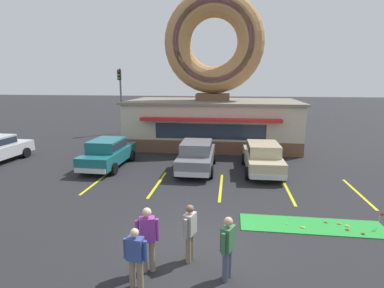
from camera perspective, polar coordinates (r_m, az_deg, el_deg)
name	(u,v)px	position (r m, az deg, el deg)	size (l,w,h in m)	color
ground_plane	(197,244)	(9.57, 1.05, -18.47)	(160.00, 160.00, 0.00)	#232326
donut_shop_building	(213,95)	(22.19, 4.02, 9.27)	(12.30, 6.75, 10.96)	brown
putting_mat	(312,226)	(11.29, 21.81, -14.25)	(4.78, 1.24, 0.03)	green
mini_donut_near_left	(326,222)	(11.66, 24.16, -13.40)	(0.13, 0.13, 0.04)	#A5724C
mini_donut_near_right	(347,226)	(11.69, 27.46, -13.66)	(0.13, 0.13, 0.04)	#E5C666
mini_donut_mid_left	(339,223)	(11.74, 26.23, -13.43)	(0.13, 0.13, 0.04)	#D17F47
mini_donut_mid_centre	(347,230)	(11.43, 27.48, -14.26)	(0.13, 0.13, 0.04)	brown
mini_donut_mid_right	(363,234)	(11.40, 29.82, -14.59)	(0.13, 0.13, 0.04)	brown
mini_donut_far_left	(303,227)	(11.02, 20.39, -14.62)	(0.13, 0.13, 0.04)	#E5C666
golf_ball	(287,224)	(11.06, 17.57, -14.29)	(0.04, 0.04, 0.04)	white
putting_flag_pin	(381,217)	(11.91, 32.28, -11.67)	(0.13, 0.01, 0.55)	silver
car_grey	(197,154)	(16.30, 0.87, -2.00)	(1.99, 4.57, 1.60)	slate
car_champagne	(263,156)	(16.37, 13.31, -2.27)	(2.08, 4.61, 1.60)	#BCAD89
car_teal	(108,152)	(17.53, -15.73, -1.45)	(2.04, 4.59, 1.60)	#196066
pedestrian_blue_sweater_man	(148,236)	(8.02, -8.46, -17.03)	(0.57, 0.34, 1.76)	#7F7056
pedestrian_hooded_kid	(190,230)	(8.38, -0.39, -16.13)	(0.35, 0.57, 1.64)	#7F7056
pedestrian_leather_jacket_man	(228,245)	(7.75, 6.81, -18.62)	(0.37, 0.55, 1.66)	#474C66
pedestrian_clipboard_woman	(136,256)	(7.58, -10.71, -20.20)	(0.59, 0.28, 1.54)	#7F7056
trash_bin	(107,145)	(21.24, -15.85, -0.13)	(0.57, 0.57, 0.97)	#232833
traffic_light_pole	(121,93)	(27.84, -13.45, 9.51)	(0.28, 0.47, 5.80)	#595B60
parking_stripe_far_left	(98,181)	(15.43, -17.52, -6.79)	(0.12, 3.60, 0.01)	yellow
parking_stripe_left	(158,184)	(14.45, -6.56, -7.58)	(0.12, 3.60, 0.01)	yellow
parking_stripe_mid_left	(221,187)	(14.06, 5.52, -8.13)	(0.12, 3.60, 0.01)	yellow
parking_stripe_centre	(288,190)	(14.29, 17.75, -8.33)	(0.12, 3.60, 0.01)	yellow
parking_stripe_mid_right	(358,193)	(15.14, 29.10, -8.18)	(0.12, 3.60, 0.01)	yellow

